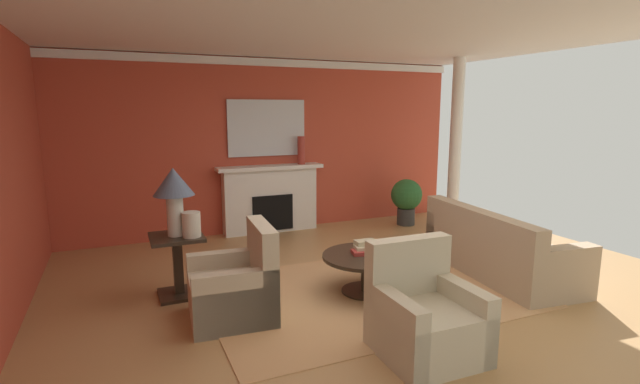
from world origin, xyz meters
TOP-DOWN VIEW (x-y plane):
  - ground_plane at (0.00, 0.00)m, footprint 8.58×8.58m
  - wall_fireplace at (0.00, 3.28)m, footprint 7.20×0.12m
  - ceiling_panel at (0.00, 0.30)m, footprint 7.20×7.04m
  - crown_moulding at (0.00, 3.20)m, footprint 7.20×0.08m
  - area_rug at (0.17, 0.05)m, footprint 3.54×2.45m
  - fireplace at (0.01, 3.07)m, footprint 1.80×0.35m
  - mantel_mirror at (0.01, 3.19)m, footprint 1.34×0.04m
  - sofa at (1.99, -0.09)m, footprint 1.12×2.18m
  - armchair_near_window at (-1.34, 0.00)m, footprint 0.86×0.86m
  - armchair_facing_fireplace at (-0.03, -1.32)m, footprint 0.82×0.82m
  - coffee_table at (0.17, 0.05)m, footprint 1.00×1.00m
  - side_table at (-1.79, 0.81)m, footprint 0.56×0.56m
  - table_lamp at (-1.79, 0.81)m, footprint 0.44×0.44m
  - vase_mantel_right at (0.56, 3.02)m, footprint 0.13×0.13m
  - vase_on_side_table at (-1.64, 0.69)m, footprint 0.20×0.20m
  - book_red_cover at (0.12, 0.09)m, footprint 0.23×0.22m
  - book_art_folio at (0.19, 0.14)m, footprint 0.25×0.21m
  - book_small_novel at (0.23, 0.18)m, footprint 0.25×0.15m
  - potted_plant at (2.41, 2.55)m, footprint 0.56×0.56m
  - column_white at (2.93, 1.91)m, footprint 0.20×0.20m

SIDE VIEW (x-z plane):
  - ground_plane at x=0.00m, z-range 0.00..0.00m
  - area_rug at x=0.17m, z-range 0.00..0.01m
  - sofa at x=1.99m, z-range -0.13..0.72m
  - armchair_near_window at x=-1.34m, z-range -0.17..0.78m
  - armchair_facing_fireplace at x=-0.03m, z-range -0.17..0.78m
  - coffee_table at x=0.17m, z-range 0.11..0.56m
  - side_table at x=-1.79m, z-range 0.05..0.75m
  - book_red_cover at x=0.12m, z-range 0.45..0.49m
  - potted_plant at x=2.41m, z-range 0.08..0.91m
  - book_art_folio at x=0.19m, z-range 0.49..0.53m
  - fireplace at x=0.01m, z-range -0.03..1.11m
  - book_small_novel at x=0.23m, z-range 0.53..0.58m
  - vase_on_side_table at x=-1.64m, z-range 0.70..0.97m
  - table_lamp at x=-1.79m, z-range 0.85..1.60m
  - vase_mantel_right at x=0.56m, z-range 1.14..1.62m
  - wall_fireplace at x=0.00m, z-range 0.00..2.91m
  - column_white at x=2.93m, z-range 0.00..2.91m
  - mantel_mirror at x=0.01m, z-range 1.29..2.23m
  - crown_moulding at x=0.00m, z-range 2.77..2.89m
  - ceiling_panel at x=0.00m, z-range 2.91..2.97m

